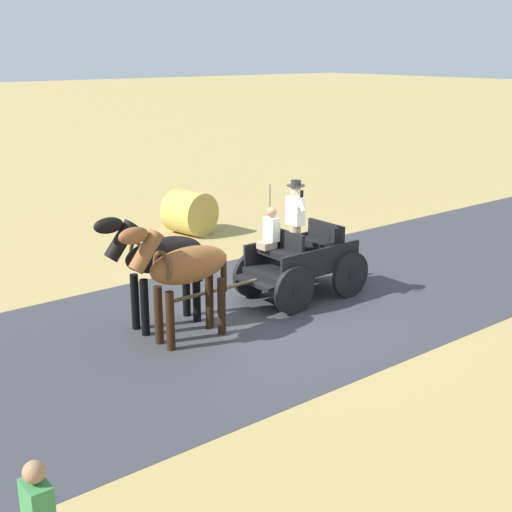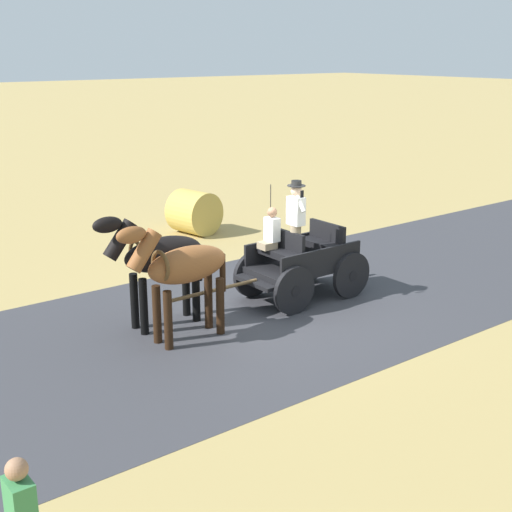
{
  "view_description": "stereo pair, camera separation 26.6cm",
  "coord_description": "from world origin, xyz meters",
  "px_view_note": "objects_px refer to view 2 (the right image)",
  "views": [
    {
      "loc": [
        -9.88,
        8.34,
        4.95
      ],
      "look_at": [
        0.22,
        0.24,
        1.1
      ],
      "focal_mm": 49.09,
      "sensor_mm": 36.0,
      "label": 1
    },
    {
      "loc": [
        -10.04,
        8.13,
        4.95
      ],
      "look_at": [
        0.22,
        0.24,
        1.1
      ],
      "focal_mm": 49.09,
      "sensor_mm": 36.0,
      "label": 2
    }
  ],
  "objects_px": {
    "horse_drawn_carriage": "(300,260)",
    "hay_bale": "(194,212)",
    "horse_near_side": "(182,268)",
    "horse_off_side": "(159,257)"
  },
  "relations": [
    {
      "from": "horse_drawn_carriage",
      "to": "hay_bale",
      "type": "height_order",
      "value": "horse_drawn_carriage"
    },
    {
      "from": "horse_near_side",
      "to": "hay_bale",
      "type": "xyz_separation_m",
      "value": [
        6.16,
        -4.17,
        -0.72
      ]
    },
    {
      "from": "horse_near_side",
      "to": "horse_off_side",
      "type": "xyz_separation_m",
      "value": [
        0.81,
        0.0,
        0.0
      ]
    },
    {
      "from": "horse_near_side",
      "to": "hay_bale",
      "type": "height_order",
      "value": "horse_near_side"
    },
    {
      "from": "horse_drawn_carriage",
      "to": "horse_off_side",
      "type": "distance_m",
      "value": 3.1
    },
    {
      "from": "horse_off_side",
      "to": "hay_bale",
      "type": "xyz_separation_m",
      "value": [
        5.34,
        -4.17,
        -0.72
      ]
    },
    {
      "from": "horse_drawn_carriage",
      "to": "horse_near_side",
      "type": "distance_m",
      "value": 3.1
    },
    {
      "from": "horse_drawn_carriage",
      "to": "hay_bale",
      "type": "bearing_deg",
      "value": -11.2
    },
    {
      "from": "horse_off_side",
      "to": "horse_drawn_carriage",
      "type": "bearing_deg",
      "value": -97.68
    },
    {
      "from": "horse_near_side",
      "to": "hay_bale",
      "type": "bearing_deg",
      "value": -34.09
    }
  ]
}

